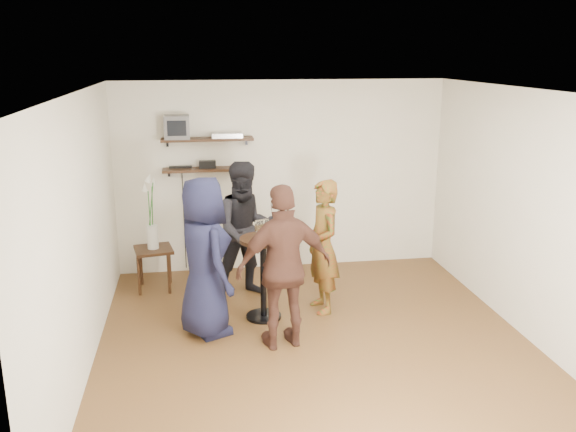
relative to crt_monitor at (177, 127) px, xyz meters
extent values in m
cube|color=#4F3319|center=(1.38, -2.38, -2.04)|extent=(4.50, 5.00, 0.04)
cube|color=white|center=(1.38, -2.38, 0.60)|extent=(4.50, 5.00, 0.04)
cube|color=silver|center=(1.38, 0.15, -0.72)|extent=(4.50, 0.04, 2.60)
cube|color=silver|center=(1.38, -4.89, -0.72)|extent=(4.50, 0.04, 2.60)
cube|color=silver|center=(-0.89, -2.38, -0.72)|extent=(0.04, 5.00, 2.60)
cube|color=silver|center=(3.65, -2.38, -0.72)|extent=(0.04, 5.00, 2.60)
cube|color=black|center=(0.38, 0.00, -0.17)|extent=(1.20, 0.25, 0.04)
cube|color=black|center=(0.38, 0.00, -0.57)|extent=(1.20, 0.25, 0.04)
cube|color=#59595B|center=(0.00, 0.00, 0.00)|extent=(0.32, 0.30, 0.30)
cube|color=silver|center=(0.64, 0.00, -0.12)|extent=(0.40, 0.24, 0.06)
cube|color=black|center=(0.37, 0.00, -0.50)|extent=(0.22, 0.10, 0.10)
cube|color=black|center=(0.02, 0.05, -0.54)|extent=(0.30, 0.05, 0.03)
cube|color=black|center=(-0.35, -0.50, -1.49)|extent=(0.53, 0.53, 0.04)
cylinder|color=black|center=(-0.54, -0.68, -1.76)|extent=(0.04, 0.04, 0.51)
cylinder|color=black|center=(-0.17, -0.68, -1.76)|extent=(0.04, 0.04, 0.51)
cylinder|color=black|center=(-0.54, -0.32, -1.76)|extent=(0.04, 0.04, 0.51)
cylinder|color=black|center=(-0.17, -0.32, -1.76)|extent=(0.04, 0.04, 0.51)
cylinder|color=white|center=(-0.35, -0.50, -1.32)|extent=(0.14, 0.14, 0.30)
cylinder|color=#226E1F|center=(-0.37, -0.50, -1.01)|extent=(0.01, 0.07, 0.56)
cone|color=white|center=(-0.41, -0.50, -0.67)|extent=(0.07, 0.09, 0.12)
cylinder|color=#226E1F|center=(-0.34, -0.49, -0.98)|extent=(0.03, 0.06, 0.62)
cone|color=white|center=(-0.31, -0.47, -0.61)|extent=(0.11, 0.12, 0.13)
cylinder|color=#226E1F|center=(-0.35, -0.52, -0.95)|extent=(0.10, 0.09, 0.67)
cone|color=white|center=(-0.35, -0.55, -0.55)|extent=(0.13, 0.13, 0.13)
cylinder|color=black|center=(0.92, -1.58, -1.08)|extent=(0.52, 0.52, 0.04)
cylinder|color=black|center=(0.92, -1.58, -1.54)|extent=(0.07, 0.07, 0.89)
cylinder|color=black|center=(0.92, -1.58, -2.00)|extent=(0.40, 0.40, 0.03)
cylinder|color=silver|center=(0.86, -1.60, -1.06)|extent=(0.06, 0.06, 0.00)
cylinder|color=silver|center=(0.86, -1.60, -1.01)|extent=(0.01, 0.01, 0.09)
cylinder|color=silver|center=(0.86, -1.60, -0.91)|extent=(0.07, 0.07, 0.11)
cylinder|color=#E4AC5E|center=(0.86, -1.60, -0.93)|extent=(0.06, 0.06, 0.06)
cylinder|color=silver|center=(0.98, -1.62, -1.06)|extent=(0.06, 0.06, 0.00)
cylinder|color=silver|center=(0.98, -1.62, -1.01)|extent=(0.01, 0.01, 0.09)
cylinder|color=silver|center=(0.98, -1.62, -0.92)|extent=(0.07, 0.07, 0.11)
cylinder|color=#E4AC5E|center=(0.98, -1.62, -0.94)|extent=(0.06, 0.06, 0.06)
cylinder|color=silver|center=(0.91, -1.52, -1.06)|extent=(0.06, 0.06, 0.00)
cylinder|color=silver|center=(0.91, -1.52, -1.01)|extent=(0.01, 0.01, 0.08)
cylinder|color=silver|center=(0.91, -1.52, -0.92)|extent=(0.06, 0.06, 0.10)
cylinder|color=#E4AC5E|center=(0.91, -1.52, -0.94)|extent=(0.06, 0.06, 0.06)
cylinder|color=silver|center=(0.96, -1.58, -1.06)|extent=(0.06, 0.06, 0.00)
cylinder|color=silver|center=(0.96, -1.58, -1.01)|extent=(0.01, 0.01, 0.09)
cylinder|color=silver|center=(0.96, -1.58, -0.90)|extent=(0.07, 0.07, 0.11)
cylinder|color=#E4AC5E|center=(0.96, -1.58, -0.93)|extent=(0.06, 0.06, 0.06)
imported|color=#A82113|center=(1.63, -1.47, -1.23)|extent=(0.46, 0.62, 1.57)
imported|color=black|center=(0.80, -0.88, -1.17)|extent=(0.92, 0.77, 1.69)
imported|color=black|center=(0.26, -1.87, -1.15)|extent=(0.84, 0.99, 1.73)
imported|color=#48281E|center=(1.06, -2.29, -1.16)|extent=(1.06, 0.60, 1.71)
camera|label=1|loc=(0.19, -8.01, 0.95)|focal=38.00mm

